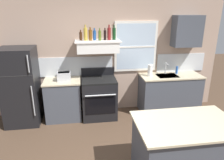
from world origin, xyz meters
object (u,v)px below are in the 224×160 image
Objects in this scene: refrigerator at (21,87)px; paper_towel_roll at (150,70)px; bottle_dark_green_wine at (114,34)px; dish_soap_bottle at (177,70)px; bottle_olive_oil_square at (100,35)px; stove_range at (99,97)px; bottle_amber_wine at (90,35)px; toaster at (64,76)px; bottle_champagne_gold_foil at (86,34)px; bottle_brown_stout at (81,36)px; kitchen_island at (183,151)px; bottle_red_label_wine at (109,34)px; bottle_blue_liqueur at (95,35)px; bottle_balsamic_dark at (105,35)px.

refrigerator reaches higher than paper_towel_roll.
bottle_dark_green_wine is 1.73× the size of dish_soap_bottle.
dish_soap_bottle is at bearing 1.53° from bottle_olive_oil_square.
bottle_amber_wine is at bearing 143.51° from stove_range.
refrigerator is 0.92m from toaster.
stove_range is 1.44m from bottle_champagne_gold_foil.
bottle_dark_green_wine reaches higher than bottle_brown_stout.
toaster is 1.05m from bottle_amber_wine.
paper_towel_roll is 0.19× the size of kitchen_island.
refrigerator is at bearing -176.24° from bottle_olive_oil_square.
bottle_red_label_wine reaches higher than toaster.
paper_towel_roll is at bearing 1.22° from refrigerator.
refrigerator is at bearing -179.20° from stove_range.
paper_towel_roll is (1.24, -0.09, -0.81)m from bottle_blue_liqueur.
bottle_amber_wine is (0.10, -0.01, -0.02)m from bottle_champagne_gold_foil.
bottle_amber_wine is 0.40m from bottle_red_label_wine.
bottle_brown_stout is at bearing 170.23° from bottle_champagne_gold_foil.
bottle_brown_stout is 0.40m from bottle_olive_oil_square.
bottle_dark_green_wine reaches higher than stove_range.
bottle_champagne_gold_foil reaches higher than bottle_brown_stout.
bottle_dark_green_wine reaches higher than bottle_balsamic_dark.
toaster is 1.10× the size of paper_towel_roll.
bottle_amber_wine is 0.20m from bottle_olive_oil_square.
refrigerator is 1.90m from bottle_blue_liqueur.
dish_soap_bottle is 2.40m from kitchen_island.
toaster is 2.76m from kitchen_island.
bottle_champagne_gold_foil is at bearing 153.55° from stove_range.
bottle_brown_stout reaches higher than refrigerator.
toaster is at bearing -179.84° from stove_range.
paper_towel_roll reaches higher than dish_soap_bottle.
bottle_brown_stout is at bearing 177.41° from bottle_red_label_wine.
bottle_brown_stout is at bearing 179.92° from dish_soap_bottle.
bottle_dark_green_wine reaches higher than dish_soap_bottle.
refrigerator is 5.30× the size of bottle_dark_green_wine.
refrigerator is 2.84m from paper_towel_roll.
stove_range is 1.39m from bottle_blue_liqueur.
refrigerator reaches higher than dish_soap_bottle.
bottle_brown_stout is 0.60m from bottle_red_label_wine.
bottle_balsamic_dark is (0.11, 0.03, 0.00)m from bottle_olive_oil_square.
bottle_dark_green_wine is (0.51, 0.03, 0.02)m from bottle_amber_wine.
bottle_brown_stout is at bearing 158.09° from stove_range.
toaster is at bearing -169.47° from bottle_amber_wine.
bottle_balsamic_dark is 1.30m from paper_towel_roll.
dish_soap_bottle is at bearing 0.17° from bottle_blue_liqueur.
bottle_balsamic_dark is at bearing -2.53° from bottle_brown_stout.
bottle_blue_liqueur is 1.00× the size of bottle_olive_oil_square.
bottle_blue_liqueur reaches higher than kitchen_island.
bottle_champagne_gold_foil is 0.23× the size of kitchen_island.
refrigerator is 1.51× the size of stove_range.
bottle_balsamic_dark is at bearing 177.08° from bottle_red_label_wine.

